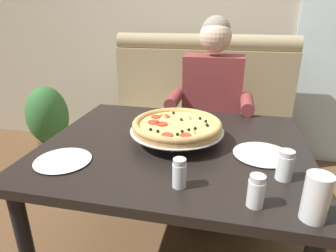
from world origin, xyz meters
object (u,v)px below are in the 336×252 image
at_px(shaker_pepper_flakes, 256,193).
at_px(drinking_glass, 316,200).
at_px(shaker_oregano, 179,175).
at_px(diner_main, 211,104).
at_px(booth_bench, 198,130).
at_px(potted_plant, 48,121).
at_px(pizza, 177,126).
at_px(dining_table, 174,159).
at_px(shaker_parmesan, 285,167).
at_px(plate_near_left, 262,153).
at_px(plate_near_right, 63,159).

xyz_separation_m(shaker_pepper_flakes, drinking_glass, (0.16, -0.03, 0.02)).
height_order(shaker_oregano, shaker_pepper_flakes, same).
bearing_deg(diner_main, booth_bench, 112.84).
bearing_deg(potted_plant, booth_bench, 1.76).
bearing_deg(potted_plant, pizza, -33.85).
bearing_deg(dining_table, potted_plant, 145.14).
relative_size(dining_table, pizza, 2.75).
relative_size(booth_bench, dining_table, 1.22).
bearing_deg(potted_plant, shaker_parmesan, -32.54).
bearing_deg(shaker_parmesan, drinking_glass, -76.53).
bearing_deg(shaker_parmesan, potted_plant, 147.46).
distance_m(shaker_pepper_flakes, plate_near_left, 0.37).
bearing_deg(plate_near_right, shaker_oregano, -8.60).
xyz_separation_m(booth_bench, diner_main, (0.11, -0.27, 0.31)).
bearing_deg(diner_main, plate_near_right, -118.50).
bearing_deg(dining_table, shaker_parmesan, -24.96).
distance_m(booth_bench, shaker_oregano, 1.36).
bearing_deg(plate_near_left, shaker_oregano, -134.40).
distance_m(shaker_pepper_flakes, potted_plant, 2.16).
bearing_deg(dining_table, drinking_glass, -40.21).
distance_m(booth_bench, shaker_pepper_flakes, 1.45).
relative_size(plate_near_left, drinking_glass, 1.66).
height_order(pizza, potted_plant, pizza).
height_order(pizza, shaker_oregano, pizza).
bearing_deg(diner_main, shaker_pepper_flakes, -78.31).
height_order(pizza, drinking_glass, drinking_glass).
relative_size(diner_main, shaker_oregano, 11.82).
xyz_separation_m(booth_bench, pizza, (0.01, -0.94, 0.40)).
relative_size(dining_table, shaker_pepper_flakes, 11.08).
xyz_separation_m(dining_table, plate_near_right, (-0.41, -0.27, 0.09)).
distance_m(shaker_pepper_flakes, plate_near_right, 0.76).
height_order(dining_table, plate_near_left, plate_near_left).
bearing_deg(plate_near_right, plate_near_left, 16.29).
relative_size(diner_main, shaker_parmesan, 11.20).
bearing_deg(shaker_pepper_flakes, potted_plant, 141.61).
bearing_deg(diner_main, plate_near_left, -69.21).
relative_size(booth_bench, plate_near_left, 5.94).
xyz_separation_m(shaker_oregano, plate_near_right, (-0.50, 0.08, -0.04)).
xyz_separation_m(pizza, plate_near_right, (-0.42, -0.30, -0.07)).
xyz_separation_m(plate_near_left, plate_near_right, (-0.80, -0.23, 0.00)).
xyz_separation_m(booth_bench, drinking_glass, (0.50, -1.39, 0.39)).
distance_m(shaker_parmesan, shaker_pepper_flakes, 0.22).
xyz_separation_m(diner_main, pizza, (-0.11, -0.67, 0.09)).
relative_size(shaker_pepper_flakes, potted_plant, 0.15).
bearing_deg(drinking_glass, booth_bench, 109.84).
xyz_separation_m(diner_main, shaker_pepper_flakes, (0.23, -1.10, 0.06)).
xyz_separation_m(pizza, drinking_glass, (0.50, -0.46, -0.01)).
relative_size(booth_bench, plate_near_right, 6.33).
distance_m(diner_main, shaker_oregano, 1.04).
bearing_deg(dining_table, shaker_oregano, -75.83).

